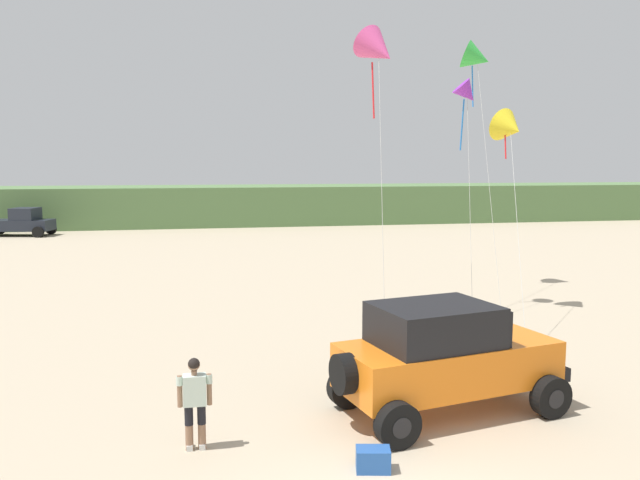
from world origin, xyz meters
TOP-DOWN VIEW (x-y plane):
  - dune_ridge at (5.99, 46.38)m, footprint 90.00×8.00m
  - jeep at (1.99, 3.85)m, footprint 5.01×3.21m
  - person_watching at (-2.97, 3.12)m, footprint 0.62×0.30m
  - cooler_box at (-0.10, 1.75)m, footprint 0.62×0.47m
  - distant_pickup at (-15.06, 39.74)m, footprint 4.88×3.19m
  - kite_orange_streamer at (2.29, 9.87)m, footprint 1.67×3.93m
  - kite_white_parafoil at (7.44, 11.87)m, footprint 2.76×5.66m
  - kite_pink_ribbon at (8.10, 16.03)m, footprint 1.65×4.74m
  - kite_black_sled at (6.24, 12.68)m, footprint 1.26×2.96m

SIDE VIEW (x-z plane):
  - cooler_box at x=-0.10m, z-range 0.00..0.38m
  - person_watching at x=-2.97m, z-range 0.10..1.77m
  - distant_pickup at x=-15.06m, z-range -0.05..1.93m
  - jeep at x=1.99m, z-range 0.07..2.33m
  - dune_ridge at x=5.99m, z-range 0.00..3.18m
  - kite_white_parafoil at x=7.44m, z-range 2.72..9.71m
  - kite_black_sled at x=6.24m, z-range 3.42..11.36m
  - kite_orange_streamer at x=2.29m, z-range 3.75..12.68m
  - kite_pink_ribbon at x=8.10m, z-range 4.19..14.14m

